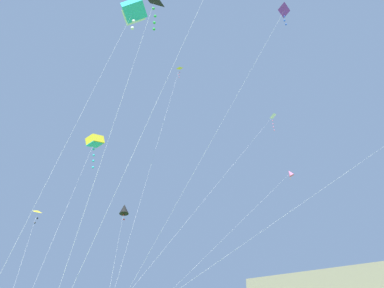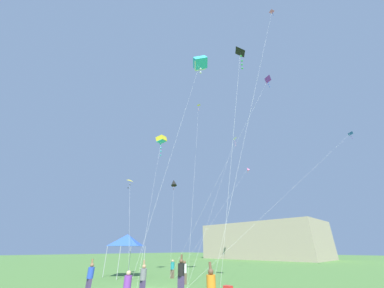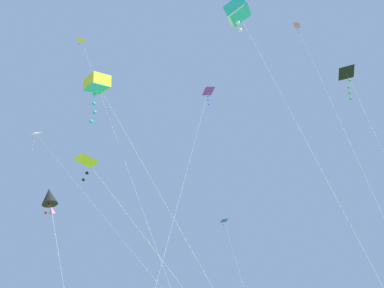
{
  "view_description": "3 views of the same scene",
  "coord_description": "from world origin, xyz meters",
  "px_view_note": "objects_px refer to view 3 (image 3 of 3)",
  "views": [
    {
      "loc": [
        24.03,
        -5.66,
        1.67
      ],
      "look_at": [
        -0.86,
        10.6,
        14.31
      ],
      "focal_mm": 40.0,
      "sensor_mm": 36.0,
      "label": 1
    },
    {
      "loc": [
        13.93,
        -9.68,
        2.5
      ],
      "look_at": [
        -2.76,
        7.23,
        14.14
      ],
      "focal_mm": 20.0,
      "sensor_mm": 36.0,
      "label": 2
    },
    {
      "loc": [
        -6.96,
        -12.07,
        1.86
      ],
      "look_at": [
        -0.17,
        6.68,
        13.78
      ],
      "focal_mm": 40.0,
      "sensor_mm": 36.0,
      "label": 3
    }
  ],
  "objects_px": {
    "kite_cyan_box_10": "(237,12)",
    "kite_black_diamond_9": "(49,197)",
    "kite_pink_delta_3": "(301,35)",
    "kite_black_delta_5": "(347,75)",
    "kite_yellow_box_2": "(97,84)",
    "kite_blue_delta_7": "(224,222)",
    "kite_yellow_delta_1": "(88,162)",
    "kite_purple_delta_4": "(208,93)",
    "kite_white_delta_6": "(36,135)",
    "kite_yellow_delta_0": "(82,44)",
    "kite_pink_diamond_8": "(52,211)"
  },
  "relations": [
    {
      "from": "kite_black_delta_5",
      "to": "kite_white_delta_6",
      "type": "height_order",
      "value": "kite_white_delta_6"
    },
    {
      "from": "kite_pink_delta_3",
      "to": "kite_black_delta_5",
      "type": "distance_m",
      "value": 10.36
    },
    {
      "from": "kite_yellow_delta_0",
      "to": "kite_white_delta_6",
      "type": "bearing_deg",
      "value": 100.21
    },
    {
      "from": "kite_yellow_box_2",
      "to": "kite_black_diamond_9",
      "type": "xyz_separation_m",
      "value": [
        -1.23,
        3.38,
        -4.66
      ]
    },
    {
      "from": "kite_blue_delta_7",
      "to": "kite_pink_diamond_8",
      "type": "height_order",
      "value": "kite_blue_delta_7"
    },
    {
      "from": "kite_pink_diamond_8",
      "to": "kite_yellow_box_2",
      "type": "bearing_deg",
      "value": -87.94
    },
    {
      "from": "kite_purple_delta_4",
      "to": "kite_white_delta_6",
      "type": "distance_m",
      "value": 18.24
    },
    {
      "from": "kite_purple_delta_4",
      "to": "kite_white_delta_6",
      "type": "bearing_deg",
      "value": 140.15
    },
    {
      "from": "kite_yellow_delta_0",
      "to": "kite_blue_delta_7",
      "type": "relative_size",
      "value": 0.97
    },
    {
      "from": "kite_yellow_delta_1",
      "to": "kite_pink_diamond_8",
      "type": "relative_size",
      "value": 0.43
    },
    {
      "from": "kite_blue_delta_7",
      "to": "kite_black_diamond_9",
      "type": "xyz_separation_m",
      "value": [
        -17.88,
        -19.09,
        -7.7
      ]
    },
    {
      "from": "kite_cyan_box_10",
      "to": "kite_black_diamond_9",
      "type": "bearing_deg",
      "value": 154.87
    },
    {
      "from": "kite_pink_delta_3",
      "to": "kite_purple_delta_4",
      "type": "relative_size",
      "value": 1.09
    },
    {
      "from": "kite_yellow_delta_0",
      "to": "kite_white_delta_6",
      "type": "distance_m",
      "value": 15.04
    },
    {
      "from": "kite_yellow_delta_0",
      "to": "kite_black_diamond_9",
      "type": "height_order",
      "value": "kite_yellow_delta_0"
    },
    {
      "from": "kite_pink_delta_3",
      "to": "kite_blue_delta_7",
      "type": "relative_size",
      "value": 1.08
    },
    {
      "from": "kite_black_delta_5",
      "to": "kite_white_delta_6",
      "type": "bearing_deg",
      "value": 124.27
    },
    {
      "from": "kite_yellow_delta_0",
      "to": "kite_purple_delta_4",
      "type": "distance_m",
      "value": 11.77
    },
    {
      "from": "kite_pink_delta_3",
      "to": "kite_blue_delta_7",
      "type": "bearing_deg",
      "value": 85.41
    },
    {
      "from": "kite_yellow_delta_1",
      "to": "kite_white_delta_6",
      "type": "distance_m",
      "value": 31.01
    },
    {
      "from": "kite_pink_delta_3",
      "to": "kite_yellow_box_2",
      "type": "bearing_deg",
      "value": -168.18
    },
    {
      "from": "kite_black_diamond_9",
      "to": "kite_pink_diamond_8",
      "type": "bearing_deg",
      "value": 88.68
    },
    {
      "from": "kite_yellow_box_2",
      "to": "kite_black_delta_5",
      "type": "relative_size",
      "value": 0.85
    },
    {
      "from": "kite_yellow_delta_1",
      "to": "kite_purple_delta_4",
      "type": "bearing_deg",
      "value": 54.26
    },
    {
      "from": "kite_black_delta_5",
      "to": "kite_blue_delta_7",
      "type": "relative_size",
      "value": 0.69
    },
    {
      "from": "kite_yellow_delta_0",
      "to": "kite_pink_delta_3",
      "type": "relative_size",
      "value": 0.9
    },
    {
      "from": "kite_yellow_delta_0",
      "to": "kite_black_delta_5",
      "type": "bearing_deg",
      "value": -35.4
    },
    {
      "from": "kite_yellow_delta_0",
      "to": "kite_cyan_box_10",
      "type": "relative_size",
      "value": 1.11
    },
    {
      "from": "kite_blue_delta_7",
      "to": "kite_cyan_box_10",
      "type": "height_order",
      "value": "kite_cyan_box_10"
    },
    {
      "from": "kite_yellow_delta_0",
      "to": "kite_cyan_box_10",
      "type": "bearing_deg",
      "value": -46.2
    },
    {
      "from": "kite_yellow_box_2",
      "to": "kite_black_diamond_9",
      "type": "relative_size",
      "value": 1.43
    },
    {
      "from": "kite_pink_delta_3",
      "to": "kite_cyan_box_10",
      "type": "distance_m",
      "value": 9.56
    },
    {
      "from": "kite_yellow_delta_1",
      "to": "kite_yellow_box_2",
      "type": "relative_size",
      "value": 0.59
    },
    {
      "from": "kite_yellow_delta_0",
      "to": "kite_pink_delta_3",
      "type": "xyz_separation_m",
      "value": [
        16.01,
        -4.92,
        1.75
      ]
    },
    {
      "from": "kite_purple_delta_4",
      "to": "kite_black_delta_5",
      "type": "xyz_separation_m",
      "value": [
        3.06,
        -13.35,
        -7.62
      ]
    },
    {
      "from": "kite_black_delta_5",
      "to": "kite_cyan_box_10",
      "type": "relative_size",
      "value": 0.79
    },
    {
      "from": "kite_yellow_delta_0",
      "to": "kite_purple_delta_4",
      "type": "bearing_deg",
      "value": 15.42
    },
    {
      "from": "kite_blue_delta_7",
      "to": "kite_purple_delta_4",
      "type": "bearing_deg",
      "value": -118.95
    },
    {
      "from": "kite_yellow_box_2",
      "to": "kite_cyan_box_10",
      "type": "height_order",
      "value": "kite_cyan_box_10"
    },
    {
      "from": "kite_black_diamond_9",
      "to": "kite_cyan_box_10",
      "type": "distance_m",
      "value": 15.25
    },
    {
      "from": "kite_yellow_delta_0",
      "to": "kite_cyan_box_10",
      "type": "distance_m",
      "value": 12.47
    },
    {
      "from": "kite_yellow_delta_1",
      "to": "kite_purple_delta_4",
      "type": "relative_size",
      "value": 0.35
    },
    {
      "from": "kite_white_delta_6",
      "to": "kite_black_diamond_9",
      "type": "xyz_separation_m",
      "value": [
        2.35,
        -19.5,
        -14.48
      ]
    },
    {
      "from": "kite_yellow_box_2",
      "to": "kite_white_delta_6",
      "type": "height_order",
      "value": "kite_white_delta_6"
    },
    {
      "from": "kite_pink_delta_3",
      "to": "kite_pink_diamond_8",
      "type": "xyz_separation_m",
      "value": [
        -15.89,
        18.94,
        -9.72
      ]
    },
    {
      "from": "kite_white_delta_6",
      "to": "kite_blue_delta_7",
      "type": "relative_size",
      "value": 1.02
    },
    {
      "from": "kite_black_diamond_9",
      "to": "kite_pink_delta_3",
      "type": "bearing_deg",
      "value": -0.78
    },
    {
      "from": "kite_yellow_box_2",
      "to": "kite_blue_delta_7",
      "type": "distance_m",
      "value": 28.13
    },
    {
      "from": "kite_yellow_delta_1",
      "to": "kite_blue_delta_7",
      "type": "relative_size",
      "value": 0.35
    },
    {
      "from": "kite_pink_delta_3",
      "to": "kite_black_diamond_9",
      "type": "distance_m",
      "value": 22.96
    }
  ]
}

